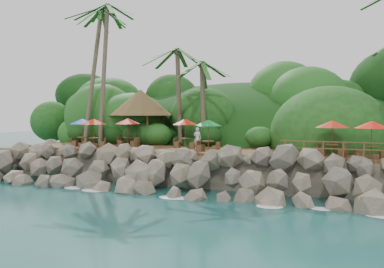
% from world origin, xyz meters
% --- Properties ---
extents(ground, '(140.00, 140.00, 0.00)m').
position_xyz_m(ground, '(0.00, 0.00, 0.00)').
color(ground, '#19514F').
rests_on(ground, ground).
extents(land_base, '(32.00, 25.20, 2.10)m').
position_xyz_m(land_base, '(0.00, 16.00, 1.05)').
color(land_base, gray).
rests_on(land_base, ground).
extents(jungle_hill, '(44.80, 28.00, 15.40)m').
position_xyz_m(jungle_hill, '(0.00, 23.50, 0.00)').
color(jungle_hill, '#143811').
rests_on(jungle_hill, ground).
extents(seawall, '(29.00, 4.00, 2.30)m').
position_xyz_m(seawall, '(0.00, 2.00, 1.15)').
color(seawall, gray).
rests_on(seawall, ground).
extents(terrace, '(26.00, 5.00, 0.20)m').
position_xyz_m(terrace, '(0.00, 6.00, 2.20)').
color(terrace, brown).
rests_on(terrace, land_base).
extents(jungle_foliage, '(44.00, 16.00, 12.00)m').
position_xyz_m(jungle_foliage, '(0.00, 15.00, 0.00)').
color(jungle_foliage, '#143811').
rests_on(jungle_foliage, ground).
extents(foam_line, '(25.20, 0.80, 0.06)m').
position_xyz_m(foam_line, '(0.00, 0.30, 0.03)').
color(foam_line, white).
rests_on(foam_line, ground).
extents(palms, '(30.11, 7.26, 13.09)m').
position_xyz_m(palms, '(0.87, 8.59, 11.64)').
color(palms, brown).
rests_on(palms, ground).
extents(palapa, '(5.47, 5.47, 4.60)m').
position_xyz_m(palapa, '(-6.24, 9.68, 5.79)').
color(palapa, brown).
rests_on(palapa, ground).
extents(dining_clusters, '(22.72, 4.97, 2.17)m').
position_xyz_m(dining_clusters, '(0.36, 5.75, 4.10)').
color(dining_clusters, brown).
rests_on(dining_clusters, terrace).
extents(railing, '(7.20, 0.10, 1.00)m').
position_xyz_m(railing, '(10.30, 3.65, 2.91)').
color(railing, brown).
rests_on(railing, terrace).
extents(waiter, '(0.59, 0.40, 1.56)m').
position_xyz_m(waiter, '(0.25, 6.42, 3.08)').
color(waiter, silver).
rests_on(waiter, terrace).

